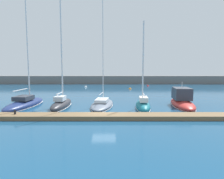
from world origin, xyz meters
TOP-DOWN VIEW (x-y plane):
  - ground_plane at (0.00, 0.00)m, footprint 120.00×120.00m
  - dock_pier at (0.00, -1.36)m, footprint 24.86×1.96m
  - breakwater_seawall at (0.00, 41.58)m, footprint 108.00×3.12m
  - sailboat_navy_nearest at (-10.49, 4.99)m, footprint 3.41×9.19m
  - sailboat_charcoal_second at (-5.60, 4.44)m, footprint 2.12×7.05m
  - sailboat_slate_third at (-0.41, 4.97)m, footprint 3.50×8.27m
  - sailboat_teal_fourth at (4.70, 3.67)m, footprint 2.19×6.20m
  - motorboat_red_fifth at (10.08, 5.25)m, footprint 3.34×8.37m
  - mooring_buoy_orange at (5.10, 25.85)m, footprint 0.67×0.67m
  - mooring_buoy_red at (10.69, 33.86)m, footprint 0.64×0.64m
  - mooring_buoy_white at (-5.87, 30.36)m, footprint 0.74×0.74m
  - dock_bollard at (-8.72, -1.36)m, footprint 0.20×0.20m

SIDE VIEW (x-z plane):
  - ground_plane at x=0.00m, z-range 0.00..0.00m
  - mooring_buoy_orange at x=5.10m, z-range -0.33..0.33m
  - mooring_buoy_red at x=10.69m, z-range -0.32..0.32m
  - mooring_buoy_white at x=-5.87m, z-range -0.37..0.37m
  - dock_pier at x=0.00m, z-range 0.00..0.42m
  - sailboat_slate_third at x=-0.41m, z-range -8.06..8.66m
  - sailboat_navy_nearest at x=-10.49m, z-range -8.34..9.19m
  - sailboat_teal_fourth at x=4.70m, z-range -5.11..5.98m
  - sailboat_charcoal_second at x=-5.60m, z-range -7.13..8.18m
  - dock_bollard at x=-8.72m, z-range 0.42..0.86m
  - motorboat_red_fifth at x=10.08m, z-range -1.05..2.37m
  - breakwater_seawall at x=0.00m, z-range 0.00..2.47m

